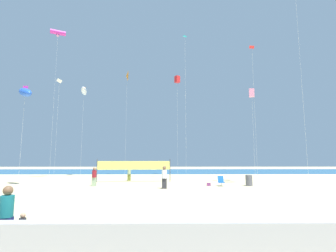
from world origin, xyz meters
TOP-DOWN VIEW (x-y plane):
  - ground_plane at (0.00, 0.00)m, footprint 120.00×120.00m
  - ocean_band at (0.00, 32.58)m, footprint 120.00×20.00m
  - boardwalk_ledge at (0.00, -10.84)m, footprint 28.00×0.44m
  - mother_figure at (-3.70, -9.71)m, footprint 0.37×0.37m
  - toddler_figure at (-3.23, -9.67)m, footprint 0.20×0.20m
  - beachgoer_maroon_shirt at (-5.40, 5.58)m, footprint 0.38×0.38m
  - beachgoer_sage_shirt at (-3.04, 11.10)m, footprint 0.36×0.36m
  - beachgoer_white_shirt at (0.89, 3.60)m, footprint 0.42×0.42m
  - folding_beach_chair at (5.99, 5.54)m, footprint 0.52×0.65m
  - trash_barrel at (8.56, 5.65)m, footprint 0.60×0.60m
  - volleyball_net at (-2.35, 9.71)m, footprint 7.77×0.75m
  - beach_handbag at (4.89, 5.65)m, footprint 0.34×0.17m
  - kite_white_diamond at (-13.45, 15.92)m, footprint 0.69×0.67m
  - kite_orange_delta at (-4.75, 19.03)m, footprint 0.61×1.57m
  - kite_red_diamond at (9.81, 6.80)m, footprint 0.66×0.65m
  - kite_red_box at (2.84, 19.89)m, footprint 0.90×0.90m
  - kite_magenta_tube at (-12.37, 12.17)m, footprint 1.85×1.26m
  - kite_pink_box at (10.27, 8.74)m, footprint 0.66×0.66m
  - kite_white_inflatable at (-10.68, 17.75)m, footprint 1.07×2.24m
  - kite_cyan_diamond at (3.44, 12.11)m, footprint 0.56×0.56m
  - kite_blue_inflatable at (-12.25, 5.82)m, footprint 2.33×2.08m

SIDE VIEW (x-z plane):
  - ground_plane at x=0.00m, z-range 0.00..0.00m
  - ocean_band at x=0.00m, z-range 0.00..0.01m
  - beach_handbag at x=4.89m, z-range 0.00..0.27m
  - boardwalk_ledge at x=0.00m, z-range 0.00..0.88m
  - toddler_figure at x=-3.23m, z-range 0.03..0.88m
  - folding_beach_chair at x=5.99m, z-range 0.02..0.91m
  - trash_barrel at x=8.56m, z-range 0.00..0.96m
  - beachgoer_sage_shirt at x=-3.04m, z-range 0.05..1.63m
  - mother_figure at x=-3.70m, z-range 0.06..1.69m
  - beachgoer_maroon_shirt at x=-5.40m, z-range 0.06..1.74m
  - beachgoer_white_shirt at x=0.89m, z-range 0.06..1.89m
  - volleyball_net at x=-2.35m, z-range 0.43..2.83m
  - kite_blue_inflatable at x=-12.25m, z-range 3.98..13.32m
  - kite_pink_box at x=10.27m, z-range 4.49..14.37m
  - kite_white_inflatable at x=-10.68m, z-range 5.74..18.42m
  - kite_white_diamond at x=-13.45m, z-range 6.21..19.47m
  - kite_red_diamond at x=9.81m, z-range 6.35..20.25m
  - kite_red_box at x=2.84m, z-range 6.99..22.07m
  - kite_orange_delta at x=-4.75m, z-range 6.98..22.53m
  - kite_cyan_diamond at x=3.44m, z-range 7.78..25.53m
  - kite_magenta_tube at x=-12.37m, z-range 8.80..27.09m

